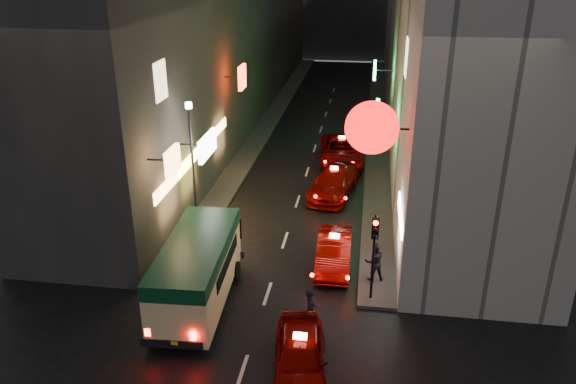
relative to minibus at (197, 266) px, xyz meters
The scene contains 13 objects.
building_left 28.12m from the minibus, 101.85° to the left, with size 7.62×52.00×18.00m.
building_right 29.47m from the minibus, 68.58° to the left, with size 8.31×52.00×18.00m.
sidewalk_left 26.69m from the minibus, 93.93° to the left, with size 1.50×52.00×0.15m, color #413F3C.
sidewalk_right 27.45m from the minibus, 75.90° to the left, with size 1.50×52.00×0.15m, color #413F3C.
minibus is the anchor object (origin of this frame).
taxi_near 5.46m from the minibus, 37.78° to the right, with size 2.77×5.40×1.82m.
taxi_second 6.10m from the minibus, 36.95° to the left, with size 2.10×4.92×1.72m.
taxi_third 12.11m from the minibus, 69.30° to the left, with size 3.09×5.70×1.89m.
taxi_far 17.14m from the minibus, 75.20° to the left, with size 2.85×5.97×2.01m.
pedestrian_crossing 4.49m from the minibus, 12.38° to the right, with size 0.63×0.41×1.91m, color black.
pedestrian_sidewalk 7.00m from the minibus, 21.03° to the left, with size 0.71×0.44×1.88m, color black.
traffic_light 6.59m from the minibus, ahead, with size 0.26×0.43×3.50m.
lamp_post 6.20m from the minibus, 107.64° to the left, with size 0.28×0.28×6.22m.
Camera 1 is at (3.53, -9.85, 12.30)m, focal length 35.00 mm.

